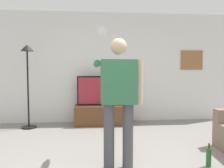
% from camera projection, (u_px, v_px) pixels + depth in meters
% --- Properties ---
extents(back_wall, '(6.40, 0.10, 2.70)m').
position_uv_depth(back_wall, '(107.00, 68.00, 5.62)').
color(back_wall, silver).
rests_on(back_wall, ground_plane).
extents(tv_stand, '(1.33, 0.56, 0.46)m').
position_uv_depth(tv_stand, '(103.00, 115.00, 5.33)').
color(tv_stand, brown).
rests_on(tv_stand, ground_plane).
extents(television, '(1.21, 0.07, 0.69)m').
position_uv_depth(television, '(103.00, 91.00, 5.34)').
color(television, black).
rests_on(television, tv_stand).
extents(wall_clock, '(0.25, 0.03, 0.25)m').
position_uv_depth(wall_clock, '(102.00, 31.00, 5.49)').
color(wall_clock, white).
extents(framed_picture, '(0.57, 0.04, 0.49)m').
position_uv_depth(framed_picture, '(192.00, 60.00, 5.75)').
color(framed_picture, olive).
extents(floor_lamp, '(0.32, 0.32, 1.84)m').
position_uv_depth(floor_lamp, '(28.00, 69.00, 4.91)').
color(floor_lamp, black).
rests_on(floor_lamp, ground_plane).
extents(person_standing_nearer_lamp, '(0.63, 0.78, 1.70)m').
position_uv_depth(person_standing_nearer_lamp, '(118.00, 95.00, 2.90)').
color(person_standing_nearer_lamp, '#4C4C51').
rests_on(person_standing_nearer_lamp, ground_plane).
extents(beverage_bottle, '(0.07, 0.07, 0.32)m').
position_uv_depth(beverage_bottle, '(209.00, 157.00, 3.00)').
color(beverage_bottle, '#1E5923').
rests_on(beverage_bottle, ground_plane).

